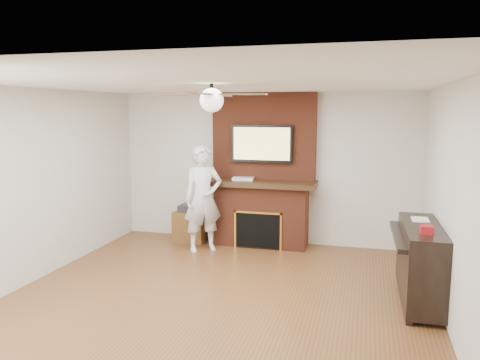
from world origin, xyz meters
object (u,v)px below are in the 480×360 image
(person, at_px, (203,199))
(side_table, at_px, (192,224))
(piano, at_px, (420,261))
(fireplace, at_px, (262,185))

(person, distance_m, side_table, 0.86)
(person, xyz_separation_m, side_table, (-0.39, 0.53, -0.55))
(piano, bearing_deg, side_table, 151.62)
(piano, bearing_deg, fireplace, 139.57)
(fireplace, height_order, piano, fireplace)
(side_table, distance_m, piano, 3.93)
(fireplace, distance_m, side_table, 1.41)
(side_table, bearing_deg, person, -51.92)
(fireplace, bearing_deg, person, -143.89)
(person, relative_size, piano, 1.19)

